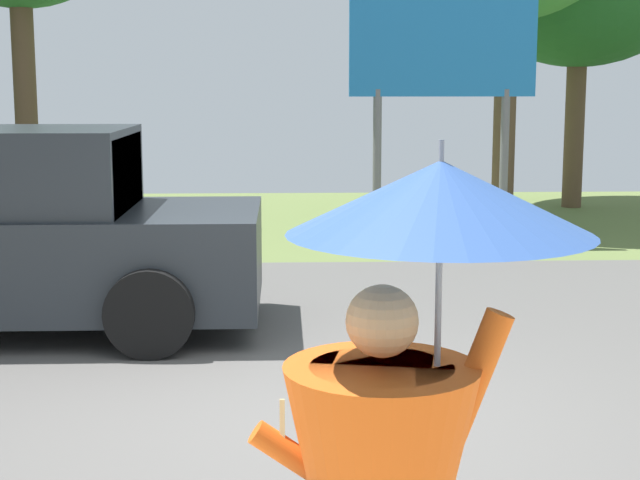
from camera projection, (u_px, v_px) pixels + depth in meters
ground_plane at (311, 324)px, 9.57m from camera, size 40.00×22.00×0.20m
roadside_billboard at (443, 64)px, 13.51m from camera, size 2.60×0.12×3.50m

